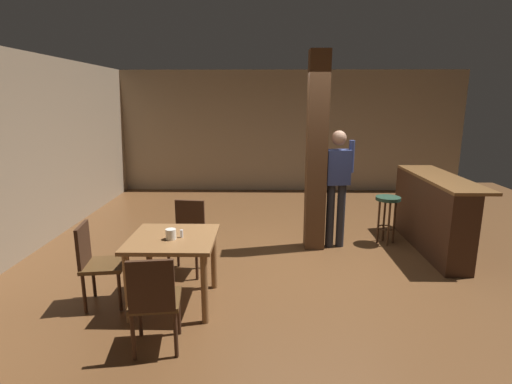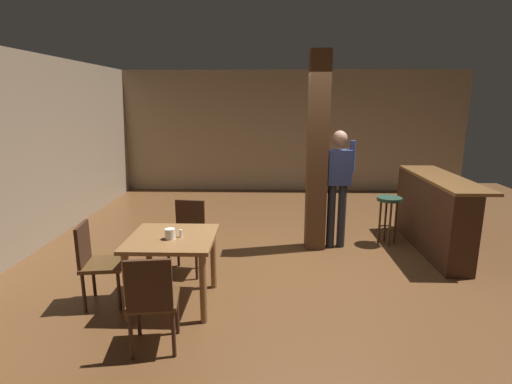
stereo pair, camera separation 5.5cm
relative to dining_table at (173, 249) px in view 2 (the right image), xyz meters
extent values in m
plane|color=brown|center=(1.59, 1.07, -0.62)|extent=(10.80, 10.80, 0.00)
cube|color=gray|center=(1.59, 5.57, 0.78)|extent=(8.00, 0.10, 2.80)
cube|color=gray|center=(-2.41, 1.07, 0.78)|extent=(0.10, 9.00, 2.80)
cube|color=#4C301C|center=(1.69, 1.72, 0.78)|extent=(0.28, 0.28, 2.80)
cube|color=brown|center=(0.00, 0.00, 0.12)|extent=(0.89, 0.89, 0.04)
cylinder|color=brown|center=(0.37, 0.37, -0.26)|extent=(0.07, 0.07, 0.71)
cylinder|color=brown|center=(-0.37, 0.37, -0.26)|extent=(0.07, 0.07, 0.71)
cylinder|color=brown|center=(0.37, -0.37, -0.26)|extent=(0.07, 0.07, 0.71)
cylinder|color=brown|center=(-0.37, -0.37, -0.26)|extent=(0.07, 0.07, 0.71)
cube|color=#4C3319|center=(-0.02, 0.77, -0.17)|extent=(0.46, 0.46, 0.04)
cube|color=#382114|center=(0.01, 0.96, 0.06)|extent=(0.38, 0.08, 0.45)
cylinder|color=#382114|center=(0.14, 0.58, -0.39)|extent=(0.04, 0.04, 0.43)
cylinder|color=#382114|center=(-0.21, 0.62, -0.39)|extent=(0.04, 0.04, 0.43)
cylinder|color=#382114|center=(0.18, 0.93, -0.39)|extent=(0.04, 0.04, 0.43)
cylinder|color=#382114|center=(-0.17, 0.97, -0.39)|extent=(0.04, 0.04, 0.43)
cube|color=#4C3319|center=(0.01, -0.77, -0.17)|extent=(0.47, 0.47, 0.04)
cube|color=#382114|center=(0.03, -0.96, 0.06)|extent=(0.38, 0.09, 0.45)
cylinder|color=#382114|center=(-0.19, -0.62, -0.39)|extent=(0.04, 0.04, 0.43)
cylinder|color=#382114|center=(0.16, -0.58, -0.39)|extent=(0.04, 0.04, 0.43)
cylinder|color=#382114|center=(-0.14, -0.97, -0.39)|extent=(0.04, 0.04, 0.43)
cylinder|color=#382114|center=(0.20, -0.92, -0.39)|extent=(0.04, 0.04, 0.43)
cube|color=#4C3319|center=(-0.73, -0.03, -0.17)|extent=(0.47, 0.47, 0.04)
cube|color=#382114|center=(-0.92, -0.06, 0.06)|extent=(0.09, 0.38, 0.45)
cylinder|color=#382114|center=(-0.58, 0.16, -0.39)|extent=(0.04, 0.04, 0.43)
cylinder|color=#382114|center=(-0.53, -0.18, -0.39)|extent=(0.04, 0.04, 0.43)
cylinder|color=#382114|center=(-0.93, 0.12, -0.39)|extent=(0.04, 0.04, 0.43)
cylinder|color=#382114|center=(-0.88, -0.23, -0.39)|extent=(0.04, 0.04, 0.43)
cylinder|color=silver|center=(0.00, -0.07, 0.19)|extent=(0.11, 0.11, 0.11)
cylinder|color=silver|center=(0.10, -0.01, 0.18)|extent=(0.03, 0.03, 0.08)
cube|color=navy|center=(2.01, 1.74, 0.58)|extent=(0.36, 0.24, 0.50)
sphere|color=#997056|center=(2.01, 1.74, 1.00)|extent=(0.23, 0.23, 0.21)
cylinder|color=#232328|center=(2.09, 1.75, -0.14)|extent=(0.13, 0.13, 0.95)
cylinder|color=#232328|center=(1.93, 1.73, -0.14)|extent=(0.13, 0.13, 0.95)
cylinder|color=navy|center=(2.20, 1.77, 0.73)|extent=(0.09, 0.09, 0.46)
cylinder|color=navy|center=(1.81, 1.72, 0.73)|extent=(0.09, 0.09, 0.46)
cube|color=brown|center=(3.46, 1.68, 0.44)|extent=(0.56, 2.03, 0.04)
cube|color=#382114|center=(3.36, 1.68, -0.10)|extent=(0.36, 2.03, 1.04)
cylinder|color=#1E3828|center=(2.81, 1.89, 0.08)|extent=(0.36, 0.36, 0.05)
torus|color=#422816|center=(2.81, 1.89, -0.37)|extent=(0.26, 0.26, 0.02)
cylinder|color=#422816|center=(2.81, 2.01, -0.28)|extent=(0.03, 0.03, 0.68)
cylinder|color=#422816|center=(2.81, 1.78, -0.28)|extent=(0.03, 0.03, 0.68)
cylinder|color=#422816|center=(2.93, 1.89, -0.28)|extent=(0.03, 0.03, 0.68)
cylinder|color=#422816|center=(2.69, 1.89, -0.28)|extent=(0.03, 0.03, 0.68)
camera|label=1|loc=(0.93, -3.91, 1.53)|focal=28.00mm
camera|label=2|loc=(0.99, -3.91, 1.53)|focal=28.00mm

